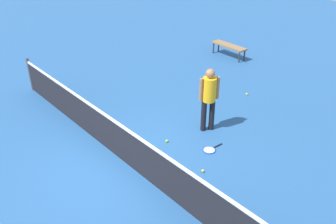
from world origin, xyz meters
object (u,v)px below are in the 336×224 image
Objects in this scene: player_near_side at (209,95)px; tennis_ball_midcourt at (247,94)px; courtside_bench at (229,47)px; tennis_racket_near_player at (210,150)px; tennis_ball_baseline at (203,171)px; tennis_ball_by_net at (167,141)px.

player_near_side is 2.65m from tennis_ball_midcourt.
courtside_bench is at bearing -40.05° from tennis_ball_midcourt.
tennis_ball_baseline reaches higher than tennis_racket_near_player.
tennis_racket_near_player is 0.39× the size of courtside_bench.
courtside_bench is at bearing -55.56° from player_near_side.
player_near_side reaches higher than tennis_ball_baseline.
tennis_racket_near_player is 8.99× the size of tennis_ball_by_net.
player_near_side is 25.76× the size of tennis_ball_by_net.
courtside_bench is (3.14, -4.57, -0.59)m from player_near_side.
tennis_ball_midcourt is 1.00× the size of tennis_ball_baseline.
tennis_ball_baseline is 7.32m from courtside_bench.
tennis_racket_near_player is at bearing -149.26° from tennis_ball_by_net.
player_near_side is 5.58m from courtside_bench.
tennis_ball_midcourt is (1.24, -3.03, 0.02)m from tennis_racket_near_player.
tennis_ball_by_net is 1.40m from tennis_ball_baseline.
player_near_side is 1.12× the size of courtside_bench.
tennis_ball_baseline is (-1.15, 1.36, -0.98)m from player_near_side.
tennis_ball_midcourt is at bearing -85.11° from tennis_ball_by_net.
tennis_racket_near_player is at bearing 137.65° from player_near_side.
tennis_ball_midcourt is at bearing -65.65° from tennis_ball_baseline.
tennis_ball_baseline is at bearing 122.29° from tennis_racket_near_player.
player_near_side reaches higher than tennis_ball_midcourt.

